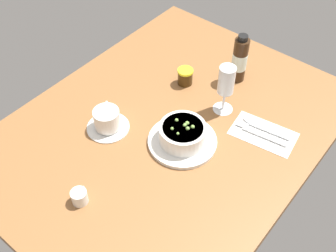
{
  "coord_description": "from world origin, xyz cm",
  "views": [
    {
      "loc": [
        -67.63,
        -55.23,
        94.19
      ],
      "look_at": [
        -3.4,
        -2.74,
        4.86
      ],
      "focal_mm": 44.66,
      "sensor_mm": 36.0,
      "label": 1
    }
  ],
  "objects_px": {
    "porridge_bowl": "(183,135)",
    "wine_glass": "(226,83)",
    "sauce_bottle_brown": "(240,60)",
    "cutlery_setting": "(262,132)",
    "creamer_jug": "(80,196)",
    "jam_jar": "(185,76)",
    "coffee_cup": "(107,120)"
  },
  "relations": [
    {
      "from": "coffee_cup",
      "to": "creamer_jug",
      "type": "xyz_separation_m",
      "value": [
        -0.23,
        -0.13,
        -0.01
      ]
    },
    {
      "from": "creamer_jug",
      "to": "wine_glass",
      "type": "bearing_deg",
      "value": -10.42
    },
    {
      "from": "creamer_jug",
      "to": "porridge_bowl",
      "type": "bearing_deg",
      "value": -14.15
    },
    {
      "from": "porridge_bowl",
      "to": "jam_jar",
      "type": "bearing_deg",
      "value": 36.01
    },
    {
      "from": "sauce_bottle_brown",
      "to": "jam_jar",
      "type": "bearing_deg",
      "value": 136.64
    },
    {
      "from": "creamer_jug",
      "to": "jam_jar",
      "type": "height_order",
      "value": "jam_jar"
    },
    {
      "from": "porridge_bowl",
      "to": "cutlery_setting",
      "type": "height_order",
      "value": "porridge_bowl"
    },
    {
      "from": "porridge_bowl",
      "to": "wine_glass",
      "type": "xyz_separation_m",
      "value": [
        0.19,
        -0.01,
        0.08
      ]
    },
    {
      "from": "porridge_bowl",
      "to": "sauce_bottle_brown",
      "type": "bearing_deg",
      "value": 5.56
    },
    {
      "from": "cutlery_setting",
      "to": "coffee_cup",
      "type": "distance_m",
      "value": 0.47
    },
    {
      "from": "cutlery_setting",
      "to": "creamer_jug",
      "type": "bearing_deg",
      "value": 154.27
    },
    {
      "from": "creamer_jug",
      "to": "jam_jar",
      "type": "relative_size",
      "value": 0.93
    },
    {
      "from": "wine_glass",
      "to": "sauce_bottle_brown",
      "type": "bearing_deg",
      "value": 16.88
    },
    {
      "from": "porridge_bowl",
      "to": "jam_jar",
      "type": "height_order",
      "value": "porridge_bowl"
    },
    {
      "from": "cutlery_setting",
      "to": "wine_glass",
      "type": "xyz_separation_m",
      "value": [
        0.01,
        0.15,
        0.11
      ]
    },
    {
      "from": "sauce_bottle_brown",
      "to": "porridge_bowl",
      "type": "bearing_deg",
      "value": -174.44
    },
    {
      "from": "cutlery_setting",
      "to": "jam_jar",
      "type": "distance_m",
      "value": 0.32
    },
    {
      "from": "jam_jar",
      "to": "porridge_bowl",
      "type": "bearing_deg",
      "value": -143.99
    },
    {
      "from": "cutlery_setting",
      "to": "wine_glass",
      "type": "distance_m",
      "value": 0.19
    },
    {
      "from": "coffee_cup",
      "to": "cutlery_setting",
      "type": "bearing_deg",
      "value": -53.42
    },
    {
      "from": "wine_glass",
      "to": "sauce_bottle_brown",
      "type": "distance_m",
      "value": 0.16
    },
    {
      "from": "porridge_bowl",
      "to": "wine_glass",
      "type": "height_order",
      "value": "wine_glass"
    },
    {
      "from": "porridge_bowl",
      "to": "sauce_bottle_brown",
      "type": "distance_m",
      "value": 0.35
    },
    {
      "from": "porridge_bowl",
      "to": "coffee_cup",
      "type": "xyz_separation_m",
      "value": [
        -0.1,
        0.21,
        -0.0
      ]
    },
    {
      "from": "jam_jar",
      "to": "sauce_bottle_brown",
      "type": "distance_m",
      "value": 0.19
    },
    {
      "from": "cutlery_setting",
      "to": "sauce_bottle_brown",
      "type": "height_order",
      "value": "sauce_bottle_brown"
    },
    {
      "from": "creamer_jug",
      "to": "sauce_bottle_brown",
      "type": "relative_size",
      "value": 0.3
    },
    {
      "from": "sauce_bottle_brown",
      "to": "cutlery_setting",
      "type": "bearing_deg",
      "value": -129.78
    },
    {
      "from": "cutlery_setting",
      "to": "coffee_cup",
      "type": "bearing_deg",
      "value": 126.58
    },
    {
      "from": "cutlery_setting",
      "to": "creamer_jug",
      "type": "xyz_separation_m",
      "value": [
        -0.51,
        0.25,
        0.02
      ]
    },
    {
      "from": "jam_jar",
      "to": "sauce_bottle_brown",
      "type": "bearing_deg",
      "value": -43.36
    },
    {
      "from": "jam_jar",
      "to": "cutlery_setting",
      "type": "bearing_deg",
      "value": -95.98
    }
  ]
}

